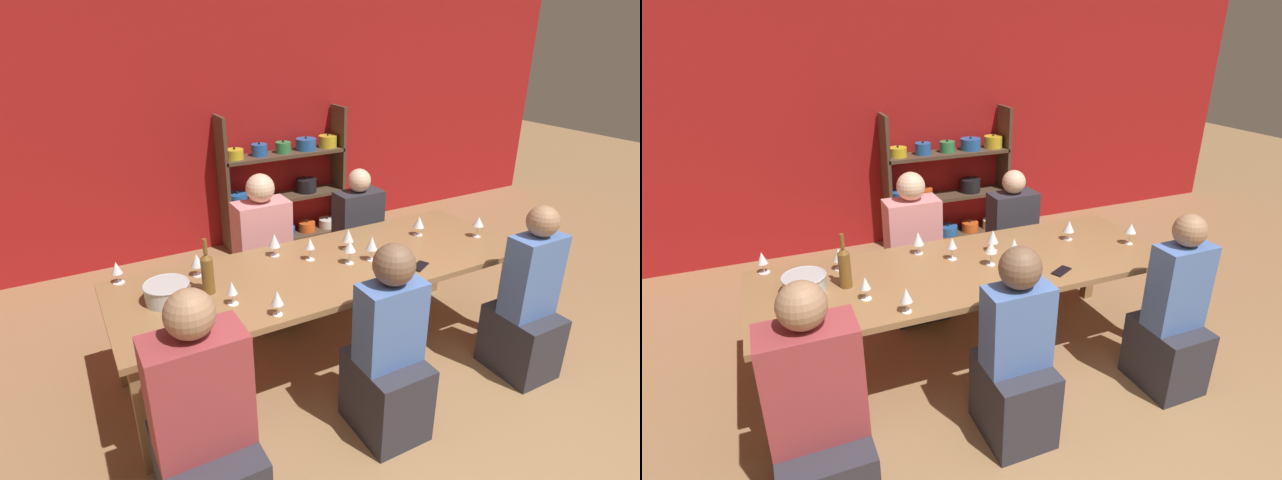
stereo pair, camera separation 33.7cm
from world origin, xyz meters
TOP-DOWN VIEW (x-y plane):
  - wall_back_red at (0.00, 3.83)m, footprint 8.80×0.06m
  - shelf_unit at (0.57, 3.63)m, footprint 1.38×0.30m
  - dining_table at (-0.11, 1.51)m, footprint 2.81×0.97m
  - mixing_bowl at (-1.15, 1.55)m, footprint 0.27×0.27m
  - wine_bottle_green at (-0.91, 1.53)m, footprint 0.07×0.07m
  - wine_glass_red_a at (-0.91, 1.79)m, footprint 0.08×0.08m
  - wine_glass_red_b at (-0.16, 1.64)m, footprint 0.07×0.07m
  - wine_glass_empty_a at (0.04, 1.46)m, footprint 0.08×0.08m
  - wine_glass_empty_b at (-1.37, 1.93)m, footprint 0.07×0.07m
  - wine_glass_red_c at (-0.65, 1.10)m, footprint 0.07×0.07m
  - wine_glass_empty_c at (1.14, 1.38)m, footprint 0.08×0.08m
  - wine_glass_empty_d at (-0.35, 1.82)m, footprint 0.08×0.08m
  - wine_glass_red_d at (-0.83, 1.33)m, footprint 0.06×0.06m
  - wine_glass_empty_e at (0.20, 1.43)m, footprint 0.08×0.08m
  - wine_glass_white_a at (0.15, 1.66)m, footprint 0.08×0.08m
  - wine_glass_empty_f at (0.77, 1.63)m, footprint 0.08×0.08m
  - cell_phone at (0.43, 1.19)m, footprint 0.17×0.13m
  - person_near_a at (-1.22, 0.69)m, footprint 0.44×0.55m
  - person_far_a at (-0.24, 2.30)m, footprint 0.43×0.54m
  - person_near_b at (-0.14, 0.74)m, footprint 0.37×0.46m
  - person_far_b at (0.65, 2.29)m, footprint 0.41×0.51m
  - person_near_c at (1.00, 0.75)m, footprint 0.36×0.45m

SIDE VIEW (x-z plane):
  - person_far_b at x=0.65m, z-range -0.15..0.96m
  - person_far_a at x=-0.24m, z-range -0.16..1.03m
  - person_near_c at x=1.00m, z-range -0.15..1.06m
  - person_near_a at x=-1.22m, z-range -0.17..1.08m
  - person_near_b at x=-0.14m, z-range -0.14..1.06m
  - shelf_unit at x=0.57m, z-range -0.14..1.28m
  - dining_table at x=-0.11m, z-range 0.30..1.04m
  - cell_phone at x=0.43m, z-range 0.74..0.75m
  - mixing_bowl at x=-1.15m, z-range 0.74..0.86m
  - wine_glass_red_d at x=-0.83m, z-range 0.77..0.91m
  - wine_glass_empty_b at x=-1.37m, z-range 0.77..0.91m
  - wine_glass_red_a at x=-0.91m, z-range 0.77..0.92m
  - wine_glass_red_c at x=-0.65m, z-range 0.77..0.92m
  - wine_glass_empty_f at x=0.77m, z-range 0.77..0.92m
  - wine_glass_white_a at x=0.15m, z-range 0.77..0.93m
  - wine_glass_empty_d at x=-0.35m, z-range 0.77..0.94m
  - wine_glass_red_b at x=-0.16m, z-range 0.78..0.94m
  - wine_glass_empty_c at x=1.14m, z-range 0.78..0.94m
  - wine_glass_empty_a at x=0.04m, z-range 0.78..0.95m
  - wine_glass_empty_e at x=0.20m, z-range 0.78..0.95m
  - wine_bottle_green at x=-0.91m, z-range 0.70..1.05m
  - wall_back_red at x=0.00m, z-range 0.00..2.70m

